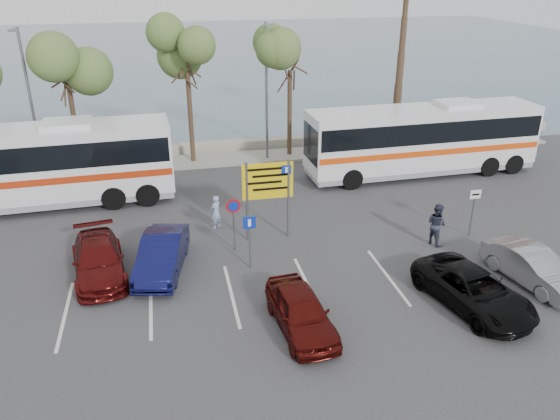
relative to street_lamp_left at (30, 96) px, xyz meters
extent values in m
plane|color=#313134|center=(10.00, -13.52, -4.60)|extent=(120.00, 120.00, 0.00)
cube|color=gray|center=(10.00, 0.48, -4.52)|extent=(44.00, 2.40, 0.15)
cube|color=#9F937F|center=(10.00, 2.48, -4.30)|extent=(48.00, 0.80, 0.60)
plane|color=#466270|center=(10.00, 46.48, -4.59)|extent=(140.00, 140.00, 0.00)
cylinder|color=#382619|center=(2.00, 0.48, -1.93)|extent=(0.28, 0.28, 5.04)
cylinder|color=#382619|center=(8.50, 0.48, -1.65)|extent=(0.28, 0.28, 5.60)
cylinder|color=#382619|center=(14.50, 0.48, -1.86)|extent=(0.28, 0.28, 5.18)
cylinder|color=#382619|center=(21.50, 0.48, 0.55)|extent=(0.48, 0.48, 10.00)
cylinder|color=slate|center=(0.00, 0.08, -0.45)|extent=(0.16, 0.16, 8.00)
cylinder|color=slate|center=(0.00, -0.37, 3.50)|extent=(0.12, 0.90, 0.12)
cube|color=slate|center=(0.00, -0.87, 3.45)|extent=(0.45, 0.25, 0.12)
cylinder|color=slate|center=(13.00, 0.08, -0.45)|extent=(0.16, 0.16, 8.00)
cylinder|color=slate|center=(13.00, -0.37, 3.50)|extent=(0.12, 0.90, 0.12)
cube|color=slate|center=(13.00, -0.87, 3.45)|extent=(0.45, 0.25, 0.12)
cylinder|color=slate|center=(10.10, -10.32, -2.80)|extent=(0.12, 0.12, 3.60)
cylinder|color=slate|center=(11.90, -10.32, -2.80)|extent=(0.12, 0.12, 3.60)
cube|color=yellow|center=(11.00, -10.32, -1.90)|extent=(2.20, 0.06, 1.60)
cube|color=#0C2699|center=(11.80, -10.36, -1.45)|extent=(0.42, 0.01, 0.42)
cylinder|color=slate|center=(9.40, -11.12, -3.50)|extent=(0.07, 0.07, 2.20)
cylinder|color=#B20C0C|center=(9.40, -11.15, -2.55)|extent=(0.60, 0.03, 0.60)
cylinder|color=slate|center=(9.80, -12.72, -3.50)|extent=(0.07, 0.07, 2.20)
cube|color=#0C2699|center=(9.80, -12.74, -2.60)|extent=(0.50, 0.03, 0.50)
cylinder|color=slate|center=(19.80, -12.02, -3.50)|extent=(0.07, 0.07, 2.20)
cube|color=white|center=(19.80, -12.04, -2.60)|extent=(0.50, 0.03, 0.40)
cube|color=silver|center=(0.33, -4.47, -2.30)|extent=(13.73, 3.48, 3.35)
cube|color=black|center=(0.33, -4.47, -1.70)|extent=(13.46, 3.50, 1.19)
cube|color=#AD2C0D|center=(0.33, -4.47, -2.84)|extent=(13.60, 3.50, 0.34)
cube|color=gray|center=(0.33, -4.47, -3.97)|extent=(13.59, 3.44, 0.62)
cube|color=silver|center=(0.33, -4.47, -0.49)|extent=(2.35, 1.91, 0.27)
cube|color=silver|center=(21.08, -4.21, -2.38)|extent=(13.24, 3.21, 3.23)
cube|color=black|center=(21.08, -4.21, -1.80)|extent=(12.97, 3.24, 1.15)
cube|color=#DE440D|center=(21.08, -4.21, -2.90)|extent=(13.10, 3.23, 0.33)
cube|color=gray|center=(21.08, -4.21, -4.00)|extent=(13.10, 3.17, 0.60)
cube|color=silver|center=(21.08, -4.21, -0.63)|extent=(2.25, 1.82, 0.26)
imported|color=#0D0F41|center=(6.40, -12.20, -3.88)|extent=(2.39, 4.59, 1.44)
imported|color=#520E0D|center=(4.00, -12.02, -3.93)|extent=(2.52, 4.83, 1.34)
imported|color=#490D0A|center=(10.77, -17.02, -3.92)|extent=(1.95, 4.11, 1.36)
imported|color=black|center=(17.00, -17.02, -3.94)|extent=(3.19, 5.11, 1.32)
imported|color=gray|center=(20.00, -16.07, -3.92)|extent=(2.18, 4.29, 1.35)
imported|color=#8FA3D0|center=(8.88, -8.81, -3.81)|extent=(0.68, 0.66, 1.58)
imported|color=#2D3144|center=(17.94, -12.38, -3.67)|extent=(0.98, 1.09, 1.86)
camera|label=1|loc=(6.91, -31.43, 6.46)|focal=35.00mm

